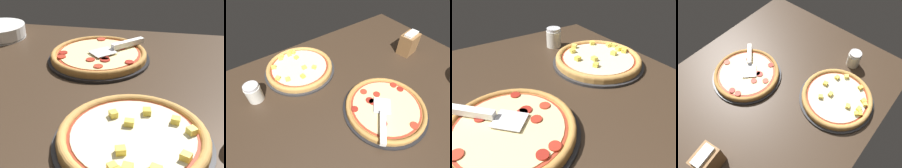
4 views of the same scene
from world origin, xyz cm
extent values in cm
cube|color=#38281C|center=(0.00, 0.00, -1.80)|extent=(132.27, 103.42, 3.60)
cylinder|color=black|center=(-1.39, -16.17, 0.50)|extent=(36.57, 36.57, 1.00)
cylinder|color=#B77F3D|center=(-1.39, -16.17, 1.77)|extent=(34.37, 34.37, 1.55)
torus|color=#B77F3D|center=(-1.39, -16.17, 2.55)|extent=(34.37, 34.37, 1.91)
cylinder|color=#A33823|center=(-1.39, -16.17, 2.62)|extent=(29.88, 29.88, 0.15)
cylinder|color=beige|center=(-1.39, -16.17, 2.75)|extent=(28.19, 28.19, 0.40)
cylinder|color=#AD2D1E|center=(10.44, -9.82, 3.15)|extent=(3.08, 3.08, 0.40)
cylinder|color=maroon|center=(11.04, -13.40, 3.15)|extent=(3.07, 3.07, 0.40)
cylinder|color=maroon|center=(-4.54, -11.38, 3.15)|extent=(3.21, 3.21, 0.40)
cylinder|color=maroon|center=(-8.53, -21.70, 3.15)|extent=(3.15, 3.15, 0.40)
cylinder|color=#AD2D1E|center=(0.08, -9.27, 3.15)|extent=(3.09, 3.09, 0.40)
cylinder|color=#B73823|center=(0.64, -29.37, 3.15)|extent=(3.28, 3.28, 0.40)
cylinder|color=maroon|center=(-13.25, -9.72, 3.15)|extent=(2.97, 2.97, 0.40)
cylinder|color=#B73823|center=(-3.80, -4.65, 3.15)|extent=(3.12, 3.12, 0.40)
cylinder|color=maroon|center=(-4.99, -10.02, 3.15)|extent=(3.44, 3.44, 0.40)
cylinder|color=#2D2D30|center=(-19.42, 28.67, 0.50)|extent=(36.83, 36.83, 1.00)
cylinder|color=#C68E47|center=(-19.42, 28.67, 1.83)|extent=(34.62, 34.62, 1.66)
torus|color=#C68E47|center=(-19.42, 28.67, 2.66)|extent=(34.62, 34.62, 2.38)
cylinder|color=maroon|center=(-19.42, 28.67, 2.74)|extent=(30.09, 30.09, 0.15)
cylinder|color=beige|center=(-19.42, 28.67, 2.86)|extent=(28.39, 28.39, 0.40)
cube|color=#F4D64C|center=(-25.09, 39.92, 3.82)|extent=(2.73, 2.63, 1.50)
cube|color=#F4D64C|center=(-16.95, 40.70, 3.82)|extent=(2.54, 2.54, 1.50)
cube|color=yellow|center=(-18.01, 41.94, 3.82)|extent=(2.82, 2.76, 1.50)
cube|color=#F9E05B|center=(-32.37, 25.99, 3.82)|extent=(2.83, 2.85, 1.50)
cube|color=#F4D64C|center=(-17.71, 35.58, 3.82)|extent=(2.63, 2.45, 1.50)
cube|color=#F9E05B|center=(-23.82, 41.28, 3.82)|extent=(2.60, 2.60, 1.50)
cube|color=#F4D64C|center=(-30.90, 34.94, 3.82)|extent=(2.77, 2.62, 1.50)
cube|color=yellow|center=(-21.78, 20.13, 3.82)|extent=(2.25, 2.42, 1.50)
cube|color=#F4D64C|center=(-19.81, 40.34, 3.82)|extent=(2.31, 2.19, 1.50)
cube|color=#F4D64C|center=(-28.77, 22.57, 3.82)|extent=(2.34, 2.23, 1.50)
cube|color=#F4D64C|center=(-18.11, 25.59, 3.82)|extent=(2.28, 1.83, 1.50)
cube|color=#F4D64C|center=(-13.85, 22.72, 3.82)|extent=(2.64, 2.70, 1.50)
cube|color=silver|center=(-2.99, -15.48, 3.62)|extent=(10.85, 10.84, 0.24)
cube|color=white|center=(-10.82, -23.27, 4.50)|extent=(11.35, 11.30, 2.00)
cylinder|color=silver|center=(-44.87, 22.90, 3.80)|extent=(6.97, 6.97, 7.60)
cylinder|color=silver|center=(-44.87, 22.90, 8.30)|extent=(6.41, 6.41, 1.40)
cube|color=olive|center=(40.27, 6.26, 5.90)|extent=(11.33, 9.10, 11.79)
cube|color=white|center=(40.27, 6.26, 12.39)|extent=(9.27, 5.48, 1.20)
camera|label=1|loc=(-25.21, 84.77, 46.22)|focal=50.00mm
camera|label=2|loc=(-44.02, -40.35, 63.63)|focal=28.00mm
camera|label=3|loc=(40.18, -26.71, 42.63)|focal=35.00mm
camera|label=4|loc=(38.17, 46.79, 93.98)|focal=35.00mm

